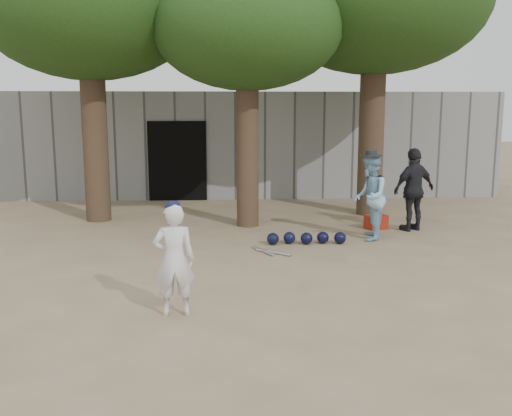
{
  "coord_description": "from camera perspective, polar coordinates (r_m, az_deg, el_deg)",
  "views": [
    {
      "loc": [
        0.08,
        -8.08,
        2.54
      ],
      "look_at": [
        0.6,
        1.0,
        0.95
      ],
      "focal_mm": 40.0,
      "sensor_mm": 36.0,
      "label": 1
    }
  ],
  "objects": [
    {
      "name": "bat_pile",
      "position": [
        10.18,
        1.24,
        -4.37
      ],
      "size": [
        0.67,
        0.69,
        0.06
      ],
      "color": "#B4B5BB",
      "rests_on": "ground"
    },
    {
      "name": "back_building",
      "position": [
        18.44,
        -3.54,
        6.68
      ],
      "size": [
        16.0,
        5.24,
        3.0
      ],
      "color": "gray",
      "rests_on": "ground"
    },
    {
      "name": "red_bag",
      "position": [
        12.43,
        11.91,
        -1.37
      ],
      "size": [
        0.51,
        0.45,
        0.3
      ],
      "primitive_type": "cube",
      "rotation": [
        0.0,
        0.0,
        0.38
      ],
      "color": "#9F2915",
      "rests_on": "ground"
    },
    {
      "name": "spectator_blue",
      "position": [
        11.29,
        11.3,
        1.07
      ],
      "size": [
        0.81,
        0.95,
        1.68
      ],
      "primitive_type": "imported",
      "rotation": [
        0.0,
        0.0,
        4.47
      ],
      "color": "#88B7D2",
      "rests_on": "ground"
    },
    {
      "name": "tree_row",
      "position": [
        13.28,
        -0.38,
        19.23
      ],
      "size": [
        11.4,
        5.8,
        6.69
      ],
      "color": "brown",
      "rests_on": "ground"
    },
    {
      "name": "helmet_row",
      "position": [
        10.86,
        5.06,
        -3.01
      ],
      "size": [
        1.51,
        0.3,
        0.23
      ],
      "color": "black",
      "rests_on": "ground"
    },
    {
      "name": "spectator_dark",
      "position": [
        12.35,
        15.5,
        1.79
      ],
      "size": [
        1.1,
        0.8,
        1.74
      ],
      "primitive_type": "imported",
      "rotation": [
        0.0,
        0.0,
        3.56
      ],
      "color": "black",
      "rests_on": "ground"
    },
    {
      "name": "boy_player",
      "position": [
        7.1,
        -8.18,
        -5.17
      ],
      "size": [
        0.54,
        0.37,
        1.41
      ],
      "primitive_type": "imported",
      "rotation": [
        0.0,
        0.0,
        3.21
      ],
      "color": "silver",
      "rests_on": "ground"
    },
    {
      "name": "ground",
      "position": [
        8.47,
        -3.7,
        -7.56
      ],
      "size": [
        70.0,
        70.0,
        0.0
      ],
      "primitive_type": "plane",
      "color": "#937C5E",
      "rests_on": "ground"
    }
  ]
}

